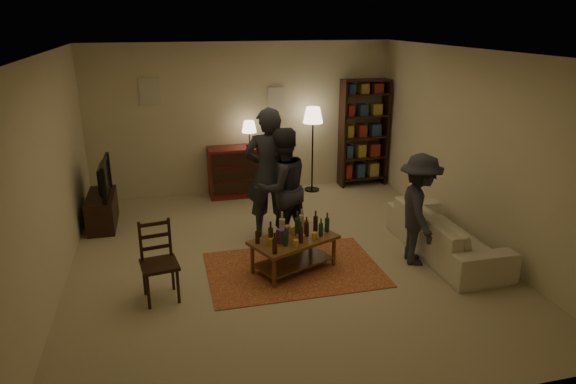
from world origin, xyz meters
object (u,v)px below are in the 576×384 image
object	(u,v)px
person_left	(269,174)
person_by_sofa	(419,210)
floor_lamp	(313,121)
coffee_table	(294,241)
tv_stand	(102,202)
bookshelf	(364,132)
person_right	(282,188)
dresser	(237,170)
dining_chair	(158,258)
sofa	(446,233)

from	to	relation	value
person_left	person_by_sofa	world-z (taller)	person_left
floor_lamp	coffee_table	bearing A→B (deg)	-110.75
coffee_table	tv_stand	xyz separation A→B (m)	(-2.51, 2.16, -0.01)
bookshelf	tv_stand	bearing A→B (deg)	-168.20
floor_lamp	person_right	bearing A→B (deg)	-116.56
dresser	coffee_table	bearing A→B (deg)	-85.26
dining_chair	dresser	bearing A→B (deg)	58.62
coffee_table	person_left	size ratio (longest dim) A/B	0.64
dining_chair	dresser	distance (m)	3.63
dresser	person_left	world-z (taller)	person_left
person_left	dresser	bearing A→B (deg)	-72.35
person_right	floor_lamp	bearing A→B (deg)	-136.58
coffee_table	person_by_sofa	world-z (taller)	person_by_sofa
coffee_table	sofa	size ratio (longest dim) A/B	0.59
dining_chair	coffee_table	bearing A→B (deg)	0.74
dresser	floor_lamp	xyz separation A→B (m)	(1.40, -0.06, 0.85)
tv_stand	person_left	world-z (taller)	person_left
dresser	person_left	xyz separation A→B (m)	(0.19, -1.92, 0.49)
coffee_table	dresser	world-z (taller)	dresser
tv_stand	bookshelf	world-z (taller)	bookshelf
person_left	tv_stand	bearing A→B (deg)	-10.28
dresser	sofa	world-z (taller)	dresser
person_left	floor_lamp	bearing A→B (deg)	-110.99
coffee_table	tv_stand	size ratio (longest dim) A/B	1.16
person_left	person_right	size ratio (longest dim) A/B	1.13
person_by_sofa	dining_chair	bearing A→B (deg)	105.51
person_right	coffee_table	bearing A→B (deg)	67.63
tv_stand	person_by_sofa	xyz separation A→B (m)	(4.14, -2.32, 0.35)
person_right	person_by_sofa	bearing A→B (deg)	129.12
dining_chair	dresser	size ratio (longest dim) A/B	0.69
bookshelf	person_right	xyz separation A→B (m)	(-2.15, -2.35, -0.18)
coffee_table	dining_chair	xyz separation A→B (m)	(-1.67, -0.27, 0.09)
tv_stand	person_left	xyz separation A→B (m)	(2.44, -1.01, 0.58)
dining_chair	bookshelf	size ratio (longest dim) A/B	0.47
tv_stand	floor_lamp	world-z (taller)	floor_lamp
dining_chair	bookshelf	bearing A→B (deg)	33.07
bookshelf	person_by_sofa	world-z (taller)	bookshelf
sofa	person_left	distance (m)	2.59
person_left	person_right	xyz separation A→B (m)	(0.10, -0.36, -0.11)
bookshelf	dresser	bearing A→B (deg)	-178.43
coffee_table	dresser	xyz separation A→B (m)	(-0.25, 3.07, 0.08)
tv_stand	floor_lamp	size ratio (longest dim) A/B	0.67
coffee_table	dining_chair	world-z (taller)	dining_chair
coffee_table	sofa	bearing A→B (deg)	-1.04
dining_chair	sofa	bearing A→B (deg)	-4.98
dresser	person_right	size ratio (longest dim) A/B	0.80
tv_stand	person_right	world-z (taller)	person_right
person_right	dining_chair	bearing A→B (deg)	12.01
sofa	tv_stand	bearing A→B (deg)	64.66
dining_chair	sofa	size ratio (longest dim) A/B	0.45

